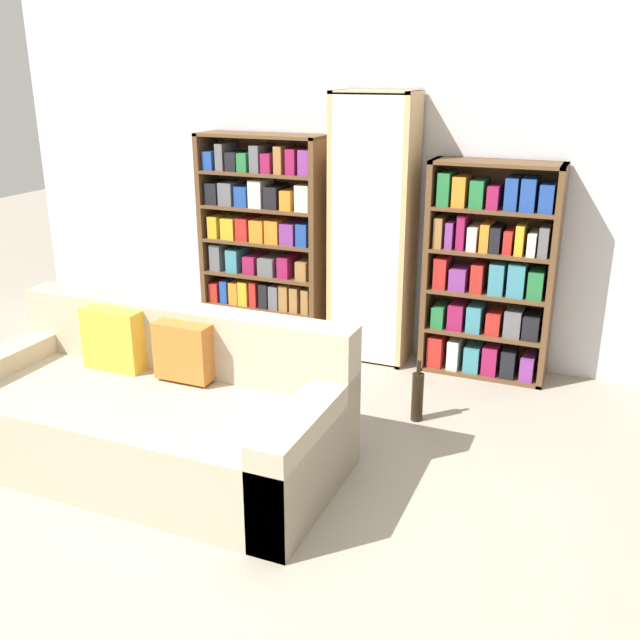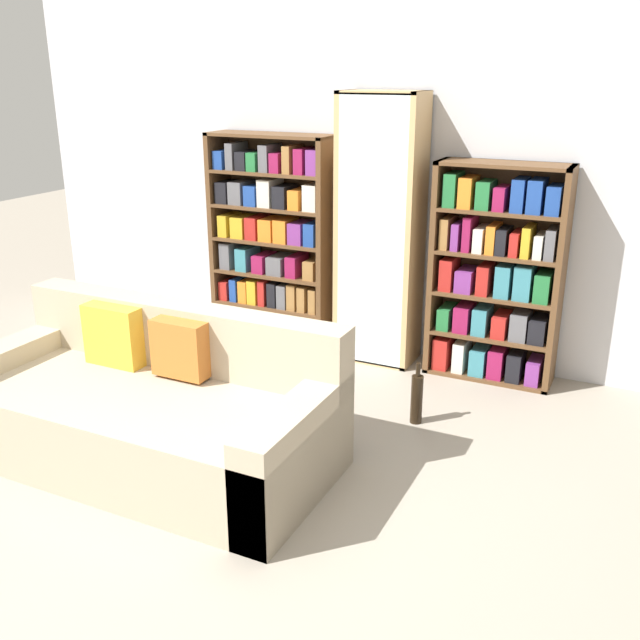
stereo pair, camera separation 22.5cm
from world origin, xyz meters
The scene contains 7 objects.
ground_plane centered at (0.00, 0.00, 0.00)m, with size 16.00×16.00×0.00m, color gray.
wall_back centered at (0.00, 2.77, 1.35)m, with size 6.10×0.06×2.70m.
couch centered at (-0.44, 0.60, 0.29)m, with size 2.11×0.97×0.82m.
bookshelf_left centered at (-0.74, 2.57, 0.79)m, with size 0.99×0.32×1.63m.
display_cabinet centered at (0.17, 2.55, 0.97)m, with size 0.58×0.36×1.95m.
bookshelf_right centered at (1.02, 2.57, 0.73)m, with size 0.88×0.32×1.51m.
wine_bottle centered at (0.78, 1.65, 0.16)m, with size 0.07×0.07×0.40m.
Camera 2 is at (1.98, -2.21, 2.09)m, focal length 40.00 mm.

